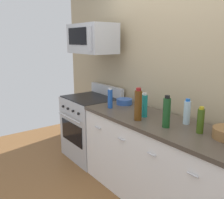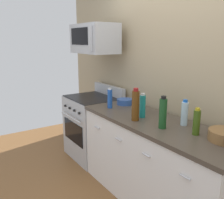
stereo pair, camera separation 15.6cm
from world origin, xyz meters
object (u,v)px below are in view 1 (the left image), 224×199
Objects in this scene: bottle_sparkling_teal at (144,106)px; bottle_wine_amber at (138,105)px; bottle_olive_oil at (201,121)px; range_oven at (91,127)px; bottle_dish_soap at (144,103)px; bottle_wine_green at (167,112)px; bottle_soda_blue at (110,98)px; microwave at (92,39)px; bottle_water_clear at (187,112)px; bowl_blue_mixing at (124,101)px.

bottle_wine_amber is at bearing -73.54° from bottle_sparkling_teal.
bottle_olive_oil is 0.91× the size of bottle_sparkling_teal.
range_oven is 4.83× the size of bottle_dish_soap.
bottle_sparkling_teal is 0.14m from bottle_wine_amber.
bottle_wine_green is at bearing -3.61° from range_oven.
microwave is at bearing 166.22° from bottle_soda_blue.
microwave is 2.97× the size of bottle_soda_blue.
bottle_sparkling_teal reaches higher than bottle_water_clear.
bottle_olive_oil is 1.17× the size of bowl_blue_mixing.
bottle_sparkling_teal is at bearing -17.76° from bowl_blue_mixing.
bottle_dish_soap reaches higher than bowl_blue_mixing.
bottle_water_clear reaches higher than bottle_olive_oil.
bottle_wine_green is (1.50, -0.09, 0.60)m from range_oven.
bottle_dish_soap is 0.71× the size of bottle_wine_green.
range_oven is 4.03× the size of bottle_sparkling_teal.
bottle_sparkling_teal reaches higher than range_oven.
microwave is 3.36× the size of bottle_dish_soap.
range_oven reaches higher than bowl_blue_mixing.
bottle_soda_blue reaches higher than bowl_blue_mixing.
microwave is (0.00, 0.04, 1.28)m from range_oven.
bottle_olive_oil reaches higher than bowl_blue_mixing.
range_oven is 4.27× the size of bottle_soda_blue.
bottle_sparkling_teal is 1.28× the size of bowl_blue_mixing.
bottle_water_clear is at bearing 3.68° from microwave.
bottle_olive_oil is at bearing 17.34° from bottle_wine_amber.
bottle_olive_oil is 0.71× the size of bottle_wine_amber.
bottle_wine_amber reaches higher than bottle_dish_soap.
microwave reaches higher than bottle_dish_soap.
microwave is 1.37m from bottle_wine_amber.
bowl_blue_mixing is (-0.96, 0.00, -0.08)m from bottle_water_clear.
bottle_soda_blue is at bearing -173.08° from bottle_olive_oil.
bottle_wine_amber is (-0.38, -0.30, 0.04)m from bottle_water_clear.
bottle_wine_green reaches higher than bottle_sparkling_teal.
bottle_soda_blue is (0.63, -0.11, 0.57)m from range_oven.
bottle_wine_amber is at bearing -7.64° from range_oven.
bottle_soda_blue is at bearing -82.31° from bowl_blue_mixing.
bottle_water_clear is at bearing 77.33° from bottle_wine_green.
bottle_wine_amber reaches higher than bottle_water_clear.
bottle_water_clear is at bearing 15.26° from bottle_soda_blue.
range_oven is 1.28m from microwave.
bottle_wine_green is 1.17× the size of bottle_sparkling_teal.
bottle_wine_amber reaches higher than bottle_sparkling_teal.
bottle_dish_soap is (1.00, 0.10, 0.56)m from range_oven.
bottle_soda_blue reaches higher than range_oven.
bottle_soda_blue is 0.74× the size of bottle_wine_amber.
bottle_wine_green reaches higher than bottle_soda_blue.
bottle_soda_blue is (0.63, -0.15, -0.71)m from microwave.
bowl_blue_mixing is at bearing 165.21° from bottle_wine_green.
microwave is 3.59× the size of bowl_blue_mixing.
bottle_wine_green is 0.37m from bottle_sparkling_teal.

